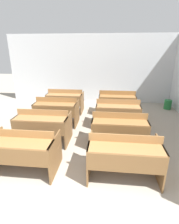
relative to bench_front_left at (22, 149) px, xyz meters
name	(u,v)px	position (x,y,z in m)	size (l,w,h in m)	color
wall_back	(89,69)	(0.74, 5.11, 0.96)	(7.25, 0.06, 2.91)	silver
bench_front_left	(22,149)	(0.00, 0.00, 0.00)	(1.31, 0.80, 0.88)	brown
bench_front_right	(124,155)	(1.94, 0.02, 0.00)	(1.31, 0.80, 0.88)	brown
bench_second_left	(43,124)	(-0.01, 1.16, 0.00)	(1.31, 0.80, 0.88)	brown
bench_second_right	(119,128)	(1.90, 1.16, 0.00)	(1.31, 0.80, 0.88)	brown
bench_third_left	(57,110)	(0.00, 2.33, 0.00)	(1.31, 0.80, 0.88)	brown
bench_third_right	(118,112)	(1.92, 2.32, 0.00)	(1.31, 0.80, 0.88)	brown
bench_back_left	(65,100)	(0.00, 3.48, 0.00)	(1.31, 0.80, 0.88)	brown
bench_back_right	(117,101)	(1.94, 3.46, 0.00)	(1.31, 0.80, 0.88)	brown
wastepaper_bin	(168,104)	(4.02, 4.28, -0.30)	(0.29, 0.29, 0.37)	#1E6B33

